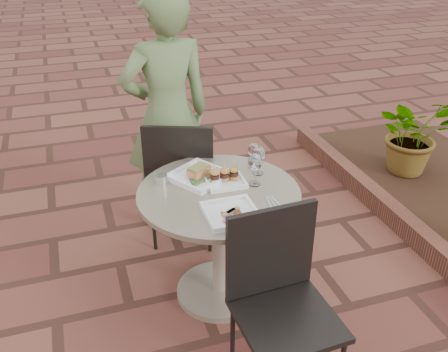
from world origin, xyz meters
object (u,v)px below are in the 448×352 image
object	(u,v)px
chair_near	(279,290)
plate_sliders	(224,178)
diner	(167,116)
plate_tuna	(231,213)
cafe_table	(219,228)
plate_salmon	(199,175)
chair_far	(181,174)

from	to	relation	value
chair_near	plate_sliders	size ratio (longest dim) A/B	4.19
chair_near	diner	xyz separation A→B (m)	(-0.18, 1.51, 0.30)
diner	plate_tuna	size ratio (longest dim) A/B	6.48
plate_sliders	plate_tuna	size ratio (longest dim) A/B	0.84
cafe_table	diner	bearing A→B (deg)	95.90
cafe_table	plate_salmon	world-z (taller)	plate_salmon
chair_near	plate_tuna	xyz separation A→B (m)	(-0.10, 0.40, 0.20)
plate_salmon	plate_tuna	world-z (taller)	plate_salmon
chair_far	cafe_table	bearing A→B (deg)	118.52
chair_near	plate_sliders	bearing A→B (deg)	89.42
diner	plate_salmon	bearing A→B (deg)	86.09
cafe_table	plate_sliders	world-z (taller)	plate_sliders
plate_tuna	plate_sliders	bearing A→B (deg)	77.40
chair_near	plate_sliders	world-z (taller)	chair_near
plate_salmon	plate_tuna	size ratio (longest dim) A/B	1.48
diner	plate_salmon	size ratio (longest dim) A/B	4.38
cafe_table	plate_tuna	world-z (taller)	plate_tuna
diner	plate_tuna	world-z (taller)	diner
cafe_table	plate_tuna	bearing A→B (deg)	-93.47
chair_far	plate_tuna	distance (m)	0.86
cafe_table	plate_tuna	size ratio (longest dim) A/B	3.42
diner	plate_sliders	bearing A→B (deg)	94.86
plate_tuna	cafe_table	bearing A→B (deg)	86.53
chair_far	chair_near	distance (m)	1.24
chair_near	plate_tuna	size ratio (longest dim) A/B	3.53
diner	plate_sliders	distance (m)	0.80
chair_near	plate_salmon	world-z (taller)	chair_near
chair_far	plate_tuna	xyz separation A→B (m)	(0.06, -0.83, 0.20)
chair_near	cafe_table	bearing A→B (deg)	94.93
chair_far	diner	distance (m)	0.41
chair_far	diner	size ratio (longest dim) A/B	0.55
chair_far	plate_tuna	size ratio (longest dim) A/B	3.53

